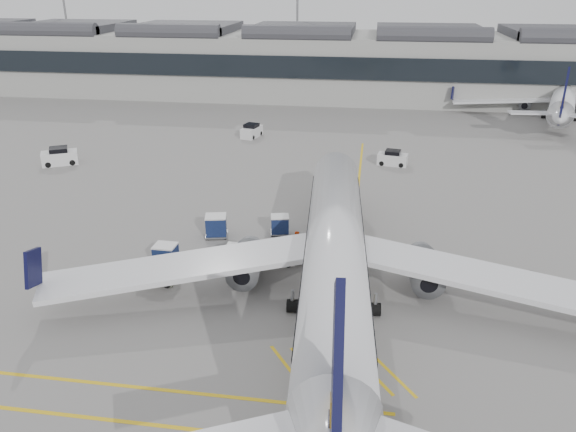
# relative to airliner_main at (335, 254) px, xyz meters

# --- Properties ---
(ground) EXTENTS (220.00, 220.00, 0.00)m
(ground) POSITION_rel_airliner_main_xyz_m (-9.09, -0.70, -3.31)
(ground) COLOR gray
(ground) RESTS_ON ground
(terminal) EXTENTS (200.00, 20.45, 12.40)m
(terminal) POSITION_rel_airliner_main_xyz_m (-9.09, 71.22, 2.83)
(terminal) COLOR #9E9E99
(terminal) RESTS_ON ground
(light_masts) EXTENTS (113.00, 0.60, 25.45)m
(light_masts) POSITION_rel_airliner_main_xyz_m (-10.76, 85.30, 11.18)
(light_masts) COLOR slate
(light_masts) RESTS_ON ground
(apron_markings) EXTENTS (0.25, 60.00, 0.01)m
(apron_markings) POSITION_rel_airliner_main_xyz_m (0.91, 9.30, -3.30)
(apron_markings) COLOR gold
(apron_markings) RESTS_ON ground
(airliner_main) EXTENTS (38.68, 42.38, 11.26)m
(airliner_main) POSITION_rel_airliner_main_xyz_m (0.00, 0.00, 0.00)
(airliner_main) COLOR silver
(airliner_main) RESTS_ON ground
(airliner_far) EXTENTS (31.84, 35.32, 9.69)m
(airliner_far) POSITION_rel_airliner_main_xyz_m (31.05, 58.97, -0.46)
(airliner_far) COLOR silver
(airliner_far) RESTS_ON ground
(belt_loader) EXTENTS (4.74, 2.78, 1.88)m
(belt_loader) POSITION_rel_airliner_main_xyz_m (-5.35, 4.02, -2.76)
(belt_loader) COLOR #BBB9B2
(belt_loader) RESTS_ON ground
(baggage_cart_a) EXTENTS (1.82, 1.60, 1.68)m
(baggage_cart_a) POSITION_rel_airliner_main_xyz_m (-5.29, 9.64, -2.41)
(baggage_cart_a) COLOR gray
(baggage_cart_a) RESTS_ON ground
(baggage_cart_b) EXTENTS (1.79, 1.49, 1.83)m
(baggage_cart_b) POSITION_rel_airliner_main_xyz_m (-12.81, 2.54, -2.33)
(baggage_cart_b) COLOR gray
(baggage_cart_b) RESTS_ON ground
(baggage_cart_c) EXTENTS (2.12, 1.87, 1.93)m
(baggage_cart_c) POSITION_rel_airliner_main_xyz_m (-10.50, 8.30, -2.27)
(baggage_cart_c) COLOR gray
(baggage_cart_c) RESTS_ON ground
(baggage_cart_d) EXTENTS (1.53, 1.27, 1.60)m
(baggage_cart_d) POSITION_rel_airliner_main_xyz_m (-7.70, 3.72, -2.45)
(baggage_cart_d) COLOR gray
(baggage_cart_d) RESTS_ON ground
(ramp_agent_a) EXTENTS (0.70, 0.65, 1.60)m
(ramp_agent_a) POSITION_rel_airliner_main_xyz_m (-4.42, 5.22, -2.51)
(ramp_agent_a) COLOR #DF540B
(ramp_agent_a) RESTS_ON ground
(ramp_agent_b) EXTENTS (1.01, 0.83, 1.94)m
(ramp_agent_b) POSITION_rel_airliner_main_xyz_m (-3.42, 6.20, -2.34)
(ramp_agent_b) COLOR #ED450C
(ramp_agent_b) RESTS_ON ground
(pushback_tug) EXTENTS (2.75, 1.78, 1.49)m
(pushback_tug) POSITION_rel_airliner_main_xyz_m (-12.63, 0.35, -2.65)
(pushback_tug) COLOR #4E5245
(pushback_tug) RESTS_ON ground
(safety_cone_nose) EXTENTS (0.39, 0.39, 0.55)m
(safety_cone_nose) POSITION_rel_airliner_main_xyz_m (0.79, 23.01, -3.03)
(safety_cone_nose) COLOR #F24C0A
(safety_cone_nose) RESTS_ON ground
(safety_cone_engine) EXTENTS (0.40, 0.40, 0.56)m
(safety_cone_engine) POSITION_rel_airliner_main_xyz_m (8.63, 2.94, -3.03)
(safety_cone_engine) COLOR #F24C0A
(safety_cone_engine) RESTS_ON ground
(service_van_left) EXTENTS (4.43, 3.62, 2.04)m
(service_van_left) POSITION_rel_airliner_main_xyz_m (-33.91, 25.03, -2.40)
(service_van_left) COLOR silver
(service_van_left) RESTS_ON ground
(service_van_mid) EXTENTS (2.61, 3.89, 1.83)m
(service_van_mid) POSITION_rel_airliner_main_xyz_m (-14.28, 40.38, -2.49)
(service_van_mid) COLOR silver
(service_van_mid) RESTS_ON ground
(service_van_right) EXTENTS (3.62, 2.24, 1.74)m
(service_van_right) POSITION_rel_airliner_main_xyz_m (4.57, 30.64, -2.53)
(service_van_right) COLOR silver
(service_van_right) RESTS_ON ground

